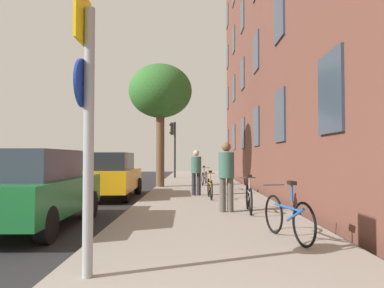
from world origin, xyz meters
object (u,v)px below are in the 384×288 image
bicycle_3 (226,181)px  car_0 (30,188)px  traffic_light (173,139)px  bicycle_1 (248,197)px  bicycle_4 (204,177)px  car_1 (108,175)px  bicycle_2 (209,188)px  sign_post (86,112)px  pedestrian_0 (226,172)px  bicycle_0 (287,216)px  pedestrian_1 (195,169)px  tree_near (160,92)px

bicycle_3 → car_0: (-4.71, -7.55, 0.37)m
traffic_light → bicycle_3: 9.57m
bicycle_1 → bicycle_4: bearing=95.0°
car_0 → car_1: 5.52m
bicycle_2 → car_0: 6.00m
car_1 → bicycle_3: bearing=25.1°
bicycle_1 → car_0: (-4.71, -1.55, 0.36)m
bicycle_3 → sign_post: bearing=-103.6°
sign_post → bicycle_3: 11.28m
bicycle_4 → pedestrian_0: 8.97m
bicycle_0 → pedestrian_0: size_ratio=0.98×
bicycle_3 → bicycle_4: bearing=104.9°
bicycle_2 → car_1: 3.68m
car_1 → car_0: bearing=-93.7°
sign_post → pedestrian_1: sign_post is taller
car_1 → bicycle_0: bearing=-57.0°
sign_post → bicycle_4: (1.83, 13.87, -1.52)m
sign_post → car_0: 4.09m
traffic_light → car_1: 11.26m
bicycle_4 → car_0: (-3.91, -10.55, 0.36)m
bicycle_0 → car_0: bearing=163.4°
bicycle_2 → car_0: bearing=-130.5°
traffic_light → bicycle_3: (2.64, -8.94, -2.16)m
bicycle_3 → bicycle_4: 3.10m
sign_post → bicycle_1: (2.62, 4.87, -1.52)m
bicycle_0 → bicycle_4: size_ratio=1.00×
bicycle_1 → car_0: size_ratio=0.39×
pedestrian_1 → car_1: pedestrian_1 is taller
pedestrian_0 → car_0: size_ratio=0.41×
traffic_light → bicycle_4: 6.58m
traffic_light → bicycle_2: (1.82, -11.94, -2.15)m
tree_near → bicycle_3: size_ratio=3.57×
bicycle_2 → car_1: car_1 is taller
sign_post → bicycle_2: sign_post is taller
bicycle_3 → car_1: 4.82m
traffic_light → bicycle_1: traffic_light is taller
tree_near → bicycle_2: 6.54m
traffic_light → car_1: size_ratio=0.86×
traffic_light → pedestrian_1: (1.38, -10.99, -1.59)m
bicycle_2 → bicycle_4: (0.02, 6.00, 0.00)m
sign_post → bicycle_2: bearing=77.1°
sign_post → car_1: (-1.73, 8.83, -1.16)m
bicycle_0 → bicycle_3: bearing=91.1°
bicycle_0 → bicycle_3: bicycle_0 is taller
tree_near → pedestrian_1: size_ratio=3.51×
car_0 → bicycle_0: bearing=-16.6°
sign_post → tree_near: bearing=91.1°
pedestrian_0 → car_1: size_ratio=0.41×
tree_near → car_0: size_ratio=1.34×
bicycle_0 → bicycle_1: 3.00m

